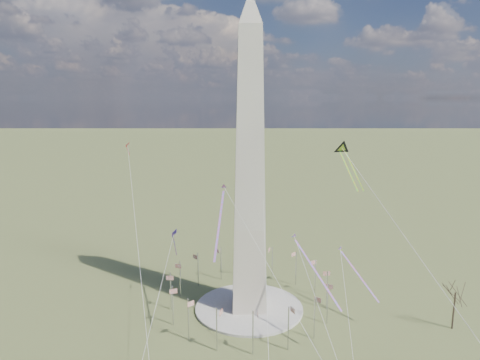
{
  "coord_description": "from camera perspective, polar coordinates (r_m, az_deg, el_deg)",
  "views": [
    {
      "loc": [
        -5.56,
        -132.6,
        69.49
      ],
      "look_at": [
        -3.03,
        0.0,
        44.06
      ],
      "focal_mm": 32.0,
      "sensor_mm": 36.0,
      "label": 1
    }
  ],
  "objects": [
    {
      "name": "tree_near",
      "position": [
        148.02,
        26.83,
        -12.93
      ],
      "size": [
        10.18,
        10.18,
        17.82
      ],
      "color": "#483A2B",
      "rests_on": "ground"
    },
    {
      "name": "kite_diamond_purple",
      "position": [
        146.33,
        -8.75,
        -7.36
      ],
      "size": [
        1.92,
        3.13,
        9.62
      ],
      "rotation": [
        0.0,
        0.0,
        2.91
      ],
      "color": "navy",
      "rests_on": "ground"
    },
    {
      "name": "kite_small_white",
      "position": [
        179.53,
        2.54,
        14.3
      ],
      "size": [
        1.33,
        2.01,
        4.33
      ],
      "rotation": [
        0.0,
        0.0,
        2.56
      ],
      "color": "white",
      "rests_on": "ground"
    },
    {
      "name": "washington_monument",
      "position": [
        134.45,
        1.29,
        1.64
      ],
      "size": [
        15.56,
        15.56,
        100.0
      ],
      "color": "#B1AB94",
      "rests_on": "plaza"
    },
    {
      "name": "kite_streamer_mid",
      "position": [
        127.04,
        -2.56,
        -4.05
      ],
      "size": [
        3.71,
        24.23,
        16.64
      ],
      "rotation": [
        0.0,
        0.0,
        3.05
      ],
      "color": "#FF2854",
      "rests_on": "ground"
    },
    {
      "name": "kite_small_red",
      "position": [
        168.98,
        -14.76,
        4.44
      ],
      "size": [
        1.62,
        2.42,
        5.17
      ],
      "rotation": [
        0.0,
        0.0,
        2.52
      ],
      "color": "red",
      "rests_on": "ground"
    },
    {
      "name": "kite_delta_black",
      "position": [
        154.48,
        13.6,
        3.77
      ],
      "size": [
        7.23,
        18.39,
        15.03
      ],
      "rotation": [
        0.0,
        0.0,
        3.3
      ],
      "color": "black",
      "rests_on": "ground"
    },
    {
      "name": "kite_streamer_left",
      "position": [
        128.44,
        9.19,
        -10.53
      ],
      "size": [
        11.71,
        20.87,
        15.67
      ],
      "rotation": [
        0.0,
        0.0,
        3.62
      ],
      "color": "#FF2854",
      "rests_on": "ground"
    },
    {
      "name": "ground",
      "position": [
        149.81,
        1.21,
        -16.78
      ],
      "size": [
        2000.0,
        2000.0,
        0.0
      ],
      "primitive_type": "plane",
      "color": "#576633",
      "rests_on": "ground"
    },
    {
      "name": "kite_streamer_right",
      "position": [
        146.48,
        14.91,
        -11.22
      ],
      "size": [
        9.67,
        16.76,
        12.64
      ],
      "rotation": [
        0.0,
        0.0,
        3.63
      ],
      "color": "#FF2854",
      "rests_on": "ground"
    },
    {
      "name": "plaza",
      "position": [
        149.62,
        1.21,
        -16.65
      ],
      "size": [
        36.0,
        36.0,
        0.8
      ],
      "primitive_type": "cylinder",
      "color": "#BAB2AA",
      "rests_on": "ground"
    },
    {
      "name": "flagpole_ring",
      "position": [
        146.58,
        1.22,
        -14.26
      ],
      "size": [
        54.4,
        54.4,
        13.0
      ],
      "color": "silver",
      "rests_on": "ground"
    }
  ]
}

